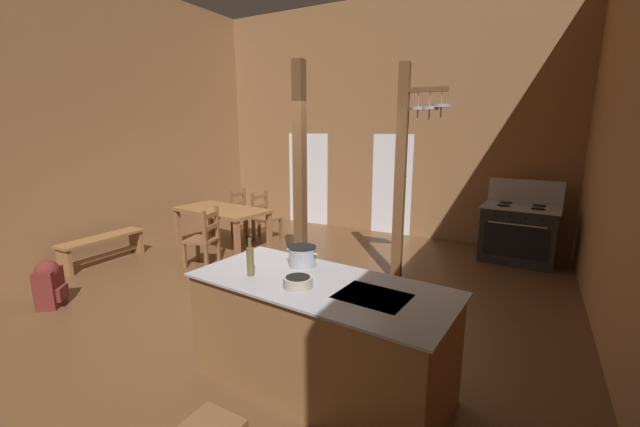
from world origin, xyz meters
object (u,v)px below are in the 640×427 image
object	(u,v)px
kitchen_island	(320,335)
stove_range	(519,233)
ladderback_chair_by_post	(243,214)
bench_along_left_wall	(103,245)
ladderback_chair_near_window	(204,239)
ladderback_chair_at_table_end	(265,217)
backpack	(49,282)
mixing_bowl_on_counter	(298,282)
stockpot_on_counter	(302,256)
dining_table	(222,213)
bottle_tall_on_counter	(250,261)

from	to	relation	value
kitchen_island	stove_range	size ratio (longest dim) A/B	1.70
ladderback_chair_by_post	bench_along_left_wall	xyz separation A→B (m)	(-0.94, -2.43, -0.15)
ladderback_chair_near_window	ladderback_chair_by_post	size ratio (longest dim) A/B	1.00
ladderback_chair_at_table_end	backpack	size ratio (longest dim) A/B	1.59
ladderback_chair_at_table_end	mixing_bowl_on_counter	xyz separation A→B (m)	(3.02, -3.65, 0.53)
stove_range	stockpot_on_counter	distance (m)	4.50
stove_range	backpack	distance (m)	6.82
kitchen_island	stockpot_on_counter	xyz separation A→B (m)	(-0.33, 0.27, 0.56)
dining_table	ladderback_chair_by_post	distance (m)	0.91
kitchen_island	ladderback_chair_by_post	distance (m)	5.08
stove_range	mixing_bowl_on_counter	size ratio (longest dim) A/B	5.64
bench_along_left_wall	stove_range	bearing A→B (deg)	29.35
ladderback_chair_near_window	mixing_bowl_on_counter	bearing A→B (deg)	-33.08
ladderback_chair_by_post	ladderback_chair_at_table_end	size ratio (longest dim) A/B	1.00
ladderback_chair_near_window	ladderback_chair_at_table_end	world-z (taller)	same
kitchen_island	mixing_bowl_on_counter	size ratio (longest dim) A/B	9.56
bench_along_left_wall	ladderback_chair_near_window	bearing A→B (deg)	23.04
dining_table	mixing_bowl_on_counter	bearing A→B (deg)	-39.85
stockpot_on_counter	mixing_bowl_on_counter	bearing A→B (deg)	-63.06
ladderback_chair_by_post	mixing_bowl_on_counter	bearing A→B (deg)	-45.70
dining_table	stockpot_on_counter	size ratio (longest dim) A/B	5.55
ladderback_chair_near_window	stockpot_on_counter	distance (m)	3.14
stove_range	ladderback_chair_near_window	world-z (taller)	stove_range
stove_range	mixing_bowl_on_counter	world-z (taller)	stove_range
ladderback_chair_near_window	kitchen_island	bearing A→B (deg)	-29.90
stove_range	bottle_tall_on_counter	world-z (taller)	stove_range
stockpot_on_counter	dining_table	bearing A→B (deg)	142.95
stove_range	bottle_tall_on_counter	xyz separation A→B (m)	(-1.92, -4.56, 0.58)
dining_table	stockpot_on_counter	world-z (taller)	stockpot_on_counter
ladderback_chair_by_post	kitchen_island	bearing A→B (deg)	-43.56
dining_table	backpack	size ratio (longest dim) A/B	3.00
stove_range	ladderback_chair_by_post	size ratio (longest dim) A/B	1.39
mixing_bowl_on_counter	ladderback_chair_at_table_end	bearing A→B (deg)	129.63
dining_table	ladderback_chair_by_post	world-z (taller)	ladderback_chair_by_post
kitchen_island	bottle_tall_on_counter	bearing A→B (deg)	-166.75
ladderback_chair_near_window	ladderback_chair_at_table_end	xyz separation A→B (m)	(-0.09, 1.74, 0.00)
ladderback_chair_near_window	bench_along_left_wall	distance (m)	1.73
stove_range	backpack	xyz separation A→B (m)	(-4.98, -4.66, -0.17)
dining_table	ladderback_chair_at_table_end	distance (m)	0.93
stove_range	bench_along_left_wall	xyz separation A→B (m)	(-5.95, -3.34, -0.18)
ladderback_chair_by_post	bench_along_left_wall	bearing A→B (deg)	-111.11
backpack	bottle_tall_on_counter	distance (m)	3.15
kitchen_island	bench_along_left_wall	xyz separation A→B (m)	(-4.62, 1.07, -0.16)
dining_table	backpack	world-z (taller)	dining_table
dining_table	bench_along_left_wall	xyz separation A→B (m)	(-1.15, -1.57, -0.35)
ladderback_chair_by_post	backpack	xyz separation A→B (m)	(0.03, -3.74, -0.14)
ladderback_chair_at_table_end	stove_range	bearing A→B (deg)	11.81
dining_table	ladderback_chair_at_table_end	bearing A→B (deg)	68.09
kitchen_island	ladderback_chair_by_post	world-z (taller)	ladderback_chair_by_post
dining_table	ladderback_chair_by_post	xyz separation A→B (m)	(-0.21, 0.86, -0.20)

